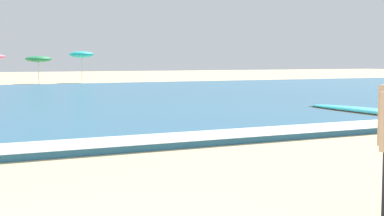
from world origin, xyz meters
name	(u,v)px	position (x,y,z in m)	size (l,w,h in m)	color
beach_umbrella_5	(38,59)	(7.69, 38.35, 1.79)	(1.88, 1.89, 2.04)	beige
beach_umbrella_6	(82,55)	(11.01, 38.69, 2.13)	(1.85, 1.85, 2.39)	beige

